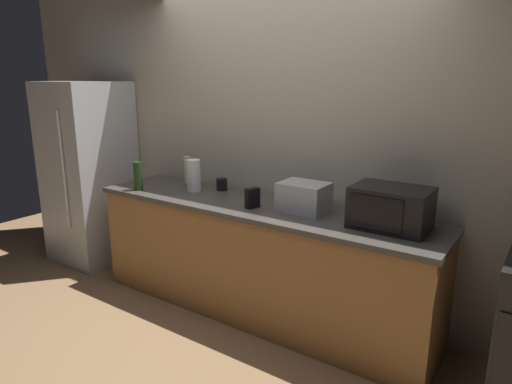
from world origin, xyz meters
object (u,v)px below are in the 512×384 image
cordless_phone (252,198)px  bottle_wine (138,176)px  toaster_oven (304,197)px  mug_black (222,184)px  paper_towel_roll (194,175)px  microwave (391,208)px  bottle_hand_soap (188,170)px  refrigerator (89,173)px

cordless_phone → bottle_wine: bottle_wine is taller
toaster_oven → mug_black: size_ratio=3.28×
toaster_oven → bottle_wine: 1.49m
paper_towel_roll → microwave: bearing=-0.1°
cordless_phone → mug_black: size_ratio=1.45×
toaster_oven → mug_black: toaster_oven is taller
bottle_hand_soap → bottle_wine: 0.47m
bottle_hand_soap → refrigerator: bearing=-168.1°
mug_black → cordless_phone: bearing=-28.6°
cordless_phone → bottle_wine: 1.12m
microwave → mug_black: microwave is taller
bottle_wine → refrigerator: bearing=168.5°
refrigerator → bottle_wine: (0.96, -0.20, 0.12)m
cordless_phone → bottle_hand_soap: size_ratio=0.61×
bottle_wine → toaster_oven: bearing=9.9°
microwave → cordless_phone: (-0.99, -0.13, -0.06)m
mug_black → paper_towel_roll: bearing=-139.4°
refrigerator → paper_towel_roll: 1.38m
refrigerator → cordless_phone: bearing=-2.2°
refrigerator → toaster_oven: 2.43m
refrigerator → mug_black: size_ratio=17.36×
paper_towel_roll → bottle_hand_soap: size_ratio=1.10×
microwave → refrigerator: bearing=-179.1°
refrigerator → mug_black: refrigerator is taller
microwave → bottle_wine: (-2.10, -0.24, -0.01)m
refrigerator → bottle_hand_soap: refrigerator is taller
refrigerator → bottle_hand_soap: (1.13, 0.24, 0.12)m
refrigerator → microwave: refrigerator is taller
cordless_phone → bottle_hand_soap: (-0.95, 0.32, 0.05)m
microwave → mug_black: size_ratio=4.63×
toaster_oven → refrigerator: bearing=-178.6°
bottle_hand_soap → mug_black: 0.43m
cordless_phone → bottle_wine: bearing=-157.0°
toaster_oven → cordless_phone: size_ratio=2.27×
refrigerator → bottle_wine: bearing=-11.5°
refrigerator → toaster_oven: size_ratio=5.29×
toaster_oven → cordless_phone: toaster_oven is taller
cordless_phone → mug_black: bearing=168.5°
paper_towel_roll → bottle_wine: paper_towel_roll is taller
bottle_wine → microwave: bearing=6.6°
mug_black → bottle_hand_soap: bearing=175.3°
refrigerator → mug_black: bearing=7.4°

